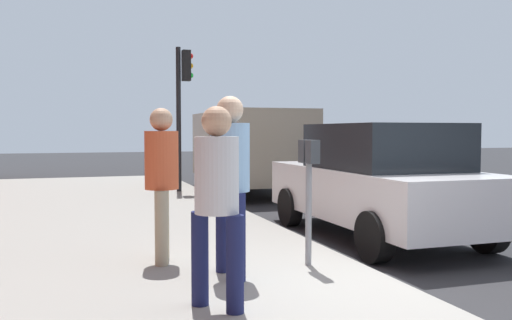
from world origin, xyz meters
name	(u,v)px	position (x,y,z in m)	size (l,w,h in m)	color
ground_plane	(393,292)	(0.00, 0.00, 0.00)	(80.00, 80.00, 0.00)	#2B2B2D
sidewalk_slab	(88,316)	(0.00, 3.00, 0.07)	(28.00, 6.00, 0.15)	gray
parking_meter	(309,175)	(0.77, 0.61, 1.17)	(0.36, 0.12, 1.41)	gray
pedestrian_at_meter	(230,169)	(0.59, 1.57, 1.27)	(0.55, 0.41, 1.87)	#191E4C
pedestrian_bystander	(217,191)	(-0.38, 1.96, 1.15)	(0.44, 0.38, 1.72)	#191E4C
parking_officer	(162,171)	(1.47, 2.14, 1.20)	(0.53, 0.39, 1.77)	tan
parked_sedan_near	(378,181)	(2.55, -1.35, 0.89)	(4.41, 1.98, 1.77)	silver
parked_van_far	(248,146)	(9.19, -1.35, 1.26)	(5.22, 2.16, 2.18)	gray
traffic_signal	(183,95)	(8.78, 0.50, 2.58)	(0.24, 0.44, 3.60)	black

